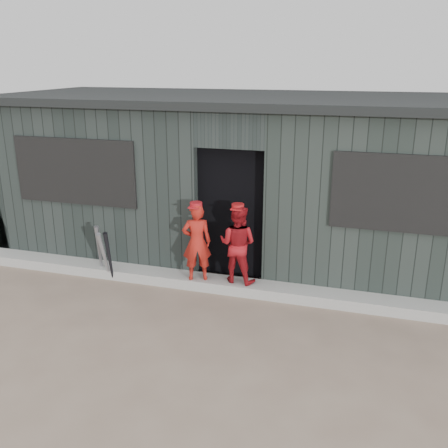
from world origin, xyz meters
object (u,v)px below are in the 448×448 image
(bat_mid, at_px, (100,251))
(player_grey_back, at_px, (272,239))
(dugout, at_px, (253,177))
(player_red_right, at_px, (238,244))
(bat_right, at_px, (109,257))
(player_red_left, at_px, (197,242))
(bat_left, at_px, (105,257))

(bat_mid, xyz_separation_m, player_grey_back, (2.49, 0.67, 0.21))
(dugout, bearing_deg, player_red_right, -83.73)
(bat_right, xyz_separation_m, player_red_left, (1.31, 0.17, 0.31))
(bat_mid, distance_m, dugout, 2.77)
(player_red_right, distance_m, dugout, 1.76)
(bat_right, xyz_separation_m, dugout, (1.69, 1.92, 0.89))
(bat_left, bearing_deg, player_grey_back, 19.97)
(player_red_left, relative_size, player_red_right, 1.00)
(player_red_right, relative_size, dugout, 0.13)
(bat_left, bearing_deg, dugout, 47.87)
(bat_mid, relative_size, bat_right, 1.03)
(bat_right, bearing_deg, bat_mid, 149.17)
(bat_mid, bearing_deg, bat_right, -30.83)
(bat_right, bearing_deg, dugout, 48.55)
(dugout, bearing_deg, player_red_left, -102.42)
(bat_left, bearing_deg, player_red_left, 7.91)
(bat_left, distance_m, dugout, 2.76)
(bat_right, relative_size, player_red_right, 0.72)
(bat_left, distance_m, bat_mid, 0.24)
(player_red_right, bearing_deg, player_grey_back, -117.68)
(player_grey_back, distance_m, dugout, 1.40)
(bat_right, distance_m, player_red_right, 1.92)
(bat_mid, height_order, player_red_right, player_red_right)
(player_red_left, bearing_deg, dugout, -123.99)
(player_red_right, height_order, player_grey_back, player_red_right)
(player_red_left, height_order, player_grey_back, player_red_left)
(dugout, bearing_deg, bat_mid, -137.48)
(bat_right, height_order, player_grey_back, player_grey_back)
(player_grey_back, bearing_deg, bat_mid, 13.80)
(player_red_left, bearing_deg, player_red_right, 168.54)
(bat_mid, relative_size, dugout, 0.10)
(player_red_right, relative_size, player_grey_back, 0.89)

